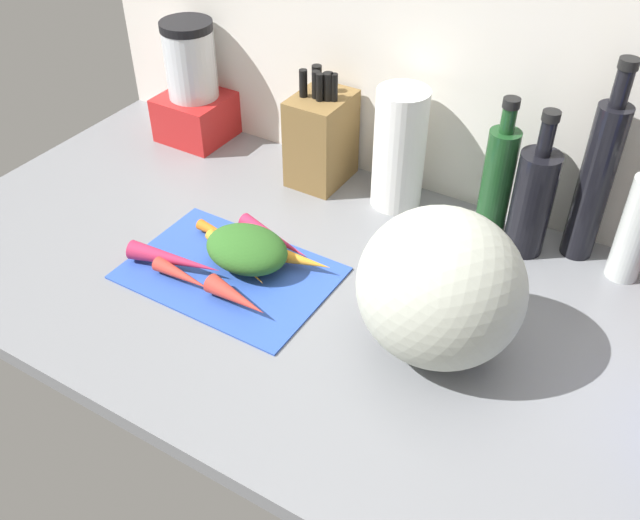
% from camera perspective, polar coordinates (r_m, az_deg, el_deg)
% --- Properties ---
extents(ground_plane, '(1.70, 0.80, 0.03)m').
position_cam_1_polar(ground_plane, '(1.22, 3.47, -3.73)').
color(ground_plane, slate).
extents(wall_back, '(1.70, 0.03, 0.60)m').
position_cam_1_polar(wall_back, '(1.36, 12.13, 15.90)').
color(wall_back, silver).
rests_on(wall_back, ground_plane).
extents(cutting_board, '(0.36, 0.25, 0.01)m').
position_cam_1_polar(cutting_board, '(1.27, -7.28, -0.98)').
color(cutting_board, '#2D51B7').
rests_on(cutting_board, ground_plane).
extents(carrot_0, '(0.12, 0.05, 0.03)m').
position_cam_1_polar(carrot_0, '(1.25, -1.61, 0.00)').
color(carrot_0, orange).
rests_on(carrot_0, cutting_board).
extents(carrot_1, '(0.18, 0.07, 0.04)m').
position_cam_1_polar(carrot_1, '(1.28, -11.60, 0.00)').
color(carrot_1, '#B2264C').
rests_on(carrot_1, cutting_board).
extents(carrot_2, '(0.12, 0.03, 0.03)m').
position_cam_1_polar(carrot_2, '(1.25, -11.00, -1.25)').
color(carrot_2, red).
rests_on(carrot_2, cutting_board).
extents(carrot_3, '(0.15, 0.04, 0.02)m').
position_cam_1_polar(carrot_3, '(1.32, -7.47, 1.66)').
color(carrot_3, orange).
rests_on(carrot_3, cutting_board).
extents(carrot_4, '(0.17, 0.09, 0.02)m').
position_cam_1_polar(carrot_4, '(1.28, -6.80, 0.16)').
color(carrot_4, orange).
rests_on(carrot_4, cutting_board).
extents(carrot_5, '(0.12, 0.05, 0.03)m').
position_cam_1_polar(carrot_5, '(1.18, -6.73, -3.02)').
color(carrot_5, red).
rests_on(carrot_5, cutting_board).
extents(carrot_6, '(0.17, 0.06, 0.03)m').
position_cam_1_polar(carrot_6, '(1.31, -3.67, 1.77)').
color(carrot_6, '#B2264C').
rests_on(carrot_6, cutting_board).
extents(carrot_greens_pile, '(0.15, 0.12, 0.07)m').
position_cam_1_polar(carrot_greens_pile, '(1.26, -5.91, 0.88)').
color(carrot_greens_pile, '#2D6023').
rests_on(carrot_greens_pile, cutting_board).
extents(winter_squash, '(0.25, 0.24, 0.25)m').
position_cam_1_polar(winter_squash, '(1.06, 9.66, -2.23)').
color(winter_squash, '#B2B7A8').
rests_on(winter_squash, ground_plane).
extents(knife_block, '(0.10, 0.13, 0.24)m').
position_cam_1_polar(knife_block, '(1.47, 0.10, 9.85)').
color(knife_block, brown).
rests_on(knife_block, ground_plane).
extents(blender_appliance, '(0.15, 0.15, 0.27)m').
position_cam_1_polar(blender_appliance, '(1.65, -10.13, 13.34)').
color(blender_appliance, red).
rests_on(blender_appliance, ground_plane).
extents(paper_towel_roll, '(0.10, 0.10, 0.24)m').
position_cam_1_polar(paper_towel_roll, '(1.39, 6.39, 8.85)').
color(paper_towel_roll, white).
rests_on(paper_towel_roll, ground_plane).
extents(bottle_0, '(0.06, 0.06, 0.28)m').
position_cam_1_polar(bottle_0, '(1.33, 14.05, 6.12)').
color(bottle_0, '#19421E').
rests_on(bottle_0, ground_plane).
extents(bottle_1, '(0.07, 0.07, 0.28)m').
position_cam_1_polar(bottle_1, '(1.31, 16.71, 4.64)').
color(bottle_1, black).
rests_on(bottle_1, ground_plane).
extents(bottle_2, '(0.06, 0.06, 0.37)m').
position_cam_1_polar(bottle_2, '(1.31, 21.32, 6.13)').
color(bottle_2, black).
rests_on(bottle_2, ground_plane).
extents(bottle_3, '(0.06, 0.06, 0.28)m').
position_cam_1_polar(bottle_3, '(1.31, 24.23, 2.72)').
color(bottle_3, silver).
rests_on(bottle_3, ground_plane).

